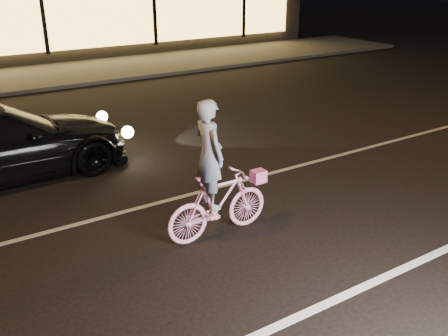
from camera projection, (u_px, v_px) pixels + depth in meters
ground at (307, 229)px, 7.56m from camera, size 90.00×90.00×0.00m
lane_stripe_near at (385, 277)px, 6.39m from camera, size 60.00×0.12×0.01m
lane_stripe_far at (234, 183)px, 9.12m from camera, size 60.00×0.10×0.01m
sidewalk at (63, 74)px, 17.68m from camera, size 30.00×4.00×0.12m
storefront at (18, 2)px, 21.54m from camera, size 25.40×8.42×4.20m
cyclist at (216, 190)px, 7.10m from camera, size 1.65×0.57×2.08m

